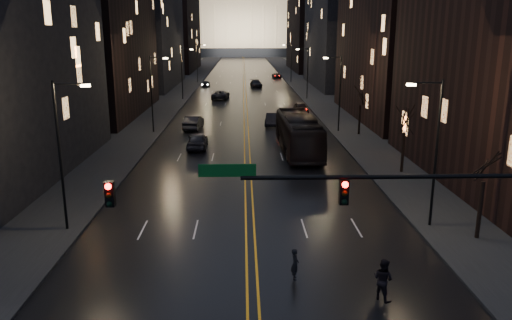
{
  "coord_description": "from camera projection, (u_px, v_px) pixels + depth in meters",
  "views": [
    {
      "loc": [
        -0.39,
        -18.28,
        11.6
      ],
      "look_at": [
        0.4,
        11.6,
        3.92
      ],
      "focal_mm": 35.0,
      "sensor_mm": 36.0,
      "label": 1
    }
  ],
  "objects": [
    {
      "name": "building_left_mid",
      "position": [
        93.0,
        14.0,
        68.85
      ],
      "size": [
        12.0,
        30.0,
        28.0
      ],
      "primitive_type": "cube",
      "color": "black",
      "rests_on": "ground"
    },
    {
      "name": "streetlamp_right_far",
      "position": [
        306.0,
        70.0,
        87.38
      ],
      "size": [
        2.13,
        0.25,
        9.0
      ],
      "color": "black",
      "rests_on": "ground"
    },
    {
      "name": "streetlamp_left_dist",
      "position": [
        198.0,
        61.0,
        115.87
      ],
      "size": [
        2.13,
        0.25,
        9.0
      ],
      "color": "black",
      "rests_on": "ground"
    },
    {
      "name": "tree_right_near",
      "position": [
        485.0,
        164.0,
        27.54
      ],
      "size": [
        2.4,
        2.4,
        6.65
      ],
      "color": "black",
      "rests_on": "ground"
    },
    {
      "name": "oncoming_car_a",
      "position": [
        197.0,
        140.0,
        51.05
      ],
      "size": [
        1.98,
        4.91,
        1.67
      ],
      "primitive_type": "imported",
      "rotation": [
        0.0,
        0.0,
        3.14
      ],
      "color": "black",
      "rests_on": "ground"
    },
    {
      "name": "capitol",
      "position": [
        243.0,
        21.0,
        258.37
      ],
      "size": [
        90.0,
        50.0,
        58.5
      ],
      "color": "black",
      "rests_on": "ground"
    },
    {
      "name": "traffic_signal",
      "position": [
        405.0,
        204.0,
        19.47
      ],
      "size": [
        17.29,
        0.45,
        7.0
      ],
      "color": "black",
      "rests_on": "ground"
    },
    {
      "name": "receding_car_d",
      "position": [
        277.0,
        75.0,
        129.97
      ],
      "size": [
        2.41,
        4.63,
        1.25
      ],
      "primitive_type": "imported",
      "rotation": [
        0.0,
        0.0,
        0.08
      ],
      "color": "black",
      "rests_on": "ground"
    },
    {
      "name": "streetlamp_right_near",
      "position": [
        434.0,
        146.0,
        29.28
      ],
      "size": [
        2.13,
        0.25,
        9.0
      ],
      "color": "black",
      "rests_on": "ground"
    },
    {
      "name": "streetlamp_left_mid",
      "position": [
        153.0,
        90.0,
        57.78
      ],
      "size": [
        2.13,
        0.25,
        9.0
      ],
      "color": "black",
      "rests_on": "ground"
    },
    {
      "name": "receding_car_a",
      "position": [
        273.0,
        119.0,
        63.76
      ],
      "size": [
        2.27,
        4.92,
        1.56
      ],
      "primitive_type": "imported",
      "rotation": [
        0.0,
        0.0,
        -0.13
      ],
      "color": "black",
      "rests_on": "ground"
    },
    {
      "name": "center_line",
      "position": [
        244.0,
        73.0,
        146.45
      ],
      "size": [
        0.62,
        320.0,
        0.01
      ],
      "primitive_type": "cube",
      "color": "orange",
      "rests_on": "road"
    },
    {
      "name": "tree_right_far",
      "position": [
        361.0,
        96.0,
        56.59
      ],
      "size": [
        2.4,
        2.4,
        6.65
      ],
      "color": "black",
      "rests_on": "ground"
    },
    {
      "name": "road",
      "position": [
        244.0,
        73.0,
        146.45
      ],
      "size": [
        20.0,
        320.0,
        0.02
      ],
      "primitive_type": "cube",
      "color": "black",
      "rests_on": "ground"
    },
    {
      "name": "receding_car_c",
      "position": [
        256.0,
        84.0,
        108.09
      ],
      "size": [
        2.73,
        5.53,
        1.54
      ],
      "primitive_type": "imported",
      "rotation": [
        0.0,
        0.0,
        0.11
      ],
      "color": "black",
      "rests_on": "ground"
    },
    {
      "name": "bus",
      "position": [
        298.0,
        134.0,
        49.12
      ],
      "size": [
        3.55,
        13.61,
        3.77
      ],
      "primitive_type": "imported",
      "rotation": [
        0.0,
        0.0,
        0.03
      ],
      "color": "black",
      "rests_on": "ground"
    },
    {
      "name": "building_right_mid",
      "position": [
        342.0,
        25.0,
        106.97
      ],
      "size": [
        12.0,
        34.0,
        26.0
      ],
      "primitive_type": "cube",
      "color": "black",
      "rests_on": "ground"
    },
    {
      "name": "streetlamp_right_mid",
      "position": [
        338.0,
        89.0,
        58.33
      ],
      "size": [
        2.13,
        0.25,
        9.0
      ],
      "color": "black",
      "rests_on": "ground"
    },
    {
      "name": "tree_right_mid",
      "position": [
        405.0,
        121.0,
        41.1
      ],
      "size": [
        2.4,
        2.4,
        6.65
      ],
      "color": "black",
      "rests_on": "ground"
    },
    {
      "name": "streetlamp_left_near",
      "position": [
        63.0,
        149.0,
        28.73
      ],
      "size": [
        2.13,
        0.25,
        9.0
      ],
      "color": "black",
      "rests_on": "ground"
    },
    {
      "name": "oncoming_car_c",
      "position": [
        221.0,
        95.0,
        88.74
      ],
      "size": [
        3.26,
        5.95,
        1.58
      ],
      "primitive_type": "imported",
      "rotation": [
        0.0,
        0.0,
        3.03
      ],
      "color": "black",
      "rests_on": "ground"
    },
    {
      "name": "pedestrian_b",
      "position": [
        383.0,
        279.0,
        22.08
      ],
      "size": [
        1.01,
        1.06,
        1.96
      ],
      "primitive_type": "imported",
      "rotation": [
        0.0,
        0.0,
        2.27
      ],
      "color": "black",
      "rests_on": "ground"
    },
    {
      "name": "oncoming_car_d",
      "position": [
        206.0,
        84.0,
        108.94
      ],
      "size": [
        2.28,
        4.55,
        1.27
      ],
      "primitive_type": "imported",
      "rotation": [
        0.0,
        0.0,
        3.26
      ],
      "color": "black",
      "rests_on": "ground"
    },
    {
      "name": "sidewalk_left",
      "position": [
        196.0,
        73.0,
        146.08
      ],
      "size": [
        8.0,
        320.0,
        0.16
      ],
      "primitive_type": "cube",
      "color": "black",
      "rests_on": "ground"
    },
    {
      "name": "building_left_dist",
      "position": [
        175.0,
        31.0,
        152.61
      ],
      "size": [
        12.0,
        40.0,
        24.0
      ],
      "primitive_type": "cube",
      "color": "black",
      "rests_on": "ground"
    },
    {
      "name": "building_left_far",
      "position": [
        146.0,
        40.0,
        106.64
      ],
      "size": [
        12.0,
        34.0,
        20.0
      ],
      "primitive_type": "cube",
      "color": "black",
      "rests_on": "ground"
    },
    {
      "name": "receding_car_b",
      "position": [
        301.0,
        107.0,
        74.25
      ],
      "size": [
        2.14,
        4.4,
        1.44
      ],
      "primitive_type": "imported",
      "rotation": [
        0.0,
        0.0,
        0.1
      ],
      "color": "black",
      "rests_on": "ground"
    },
    {
      "name": "pedestrian_a",
      "position": [
        295.0,
        264.0,
        23.95
      ],
      "size": [
        0.41,
        0.59,
        1.58
      ],
      "primitive_type": "imported",
      "rotation": [
        0.0,
        0.0,
        1.52
      ],
      "color": "black",
      "rests_on": "ground"
    },
    {
      "name": "streetlamp_left_far",
      "position": [
        183.0,
        71.0,
        86.82
      ],
      "size": [
        2.13,
        0.25,
        9.0
      ],
      "color": "black",
      "rests_on": "ground"
    },
    {
      "name": "sidewalk_right",
      "position": [
        291.0,
        72.0,
        146.79
      ],
      "size": [
        8.0,
        320.0,
        0.16
      ],
      "primitive_type": "cube",
      "color": "black",
      "rests_on": "ground"
    },
    {
      "name": "oncoming_car_b",
      "position": [
        193.0,
        122.0,
        61.14
      ],
      "size": [
        2.26,
        5.3,
        1.7
      ],
      "primitive_type": "imported",
      "rotation": [
        0.0,
        0.0,
        3.05
      ],
      "color": "black",
      "rests_on": "ground"
    },
    {
      "name": "streetlamp_right_dist",
      "position": [
        291.0,
        61.0,
        116.42
      ],
      "size": [
        2.13,
        0.25,
        9.0
      ],
      "color": "black",
      "rests_on": "ground"
    },
    {
      "name": "building_right_dist",
      "position": [
        312.0,
        34.0,
        153.94
      ],
      "size": [
        12.0,
        40.0,
        22.0
      ],
      "primitive_type": "cube",
      "color": "black",
      "rests_on": "ground"
    }
  ]
}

